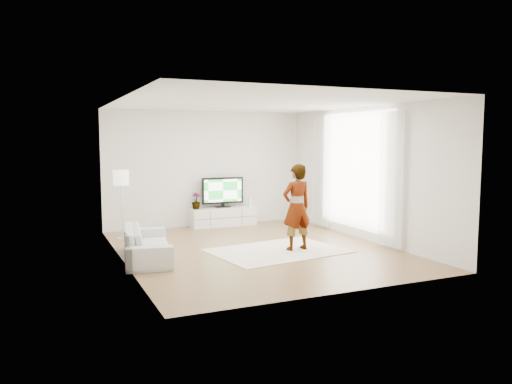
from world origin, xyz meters
name	(u,v)px	position (x,y,z in m)	size (l,w,h in m)	color
floor	(256,249)	(0.00, 0.00, 0.00)	(6.00, 6.00, 0.00)	olive
ceiling	(256,103)	(0.00, 0.00, 2.80)	(6.00, 6.00, 0.00)	white
wall_left	(122,182)	(-2.50, 0.00, 1.40)	(0.02, 6.00, 2.80)	silver
wall_right	(365,174)	(2.50, 0.00, 1.40)	(0.02, 6.00, 2.80)	silver
wall_back	(207,169)	(0.00, 3.00, 1.40)	(5.00, 0.02, 2.80)	silver
wall_front	(345,192)	(0.00, -3.00, 1.40)	(5.00, 0.02, 2.80)	silver
window	(355,170)	(2.48, 0.30, 1.45)	(0.01, 2.60, 2.50)	white
curtain_near	(392,180)	(2.40, -1.00, 1.35)	(0.04, 0.70, 2.60)	white
curtain_far	(321,172)	(2.40, 1.60, 1.35)	(0.04, 0.70, 2.60)	white
media_console	(223,217)	(0.34, 2.76, 0.23)	(1.62, 0.46, 0.46)	white
television	(223,191)	(0.34, 2.79, 0.85)	(1.06, 0.21, 0.74)	black
game_console	(250,201)	(1.05, 2.76, 0.57)	(0.09, 0.17, 0.22)	white
potted_plant	(196,201)	(-0.35, 2.77, 0.65)	(0.22, 0.22, 0.39)	#3F7238
rug	(277,251)	(0.31, -0.30, 0.01)	(2.42, 1.74, 0.01)	#F2E3CE
player	(297,207)	(0.68, -0.37, 0.83)	(0.60, 0.39, 1.64)	#334772
sofa	(147,243)	(-2.07, 0.08, 0.29)	(1.97, 0.77, 0.57)	beige
floor_lamp	(121,181)	(-2.20, 2.05, 1.25)	(0.33, 0.33, 1.48)	silver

